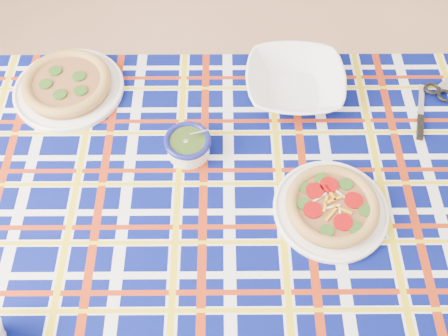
{
  "coord_description": "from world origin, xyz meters",
  "views": [
    {
      "loc": [
        -0.38,
        -0.64,
        1.74
      ],
      "look_at": [
        -0.36,
        0.02,
        0.73
      ],
      "focal_mm": 40.0,
      "sensor_mm": 36.0,
      "label": 1
    }
  ],
  "objects_px": {
    "pesto_bowl": "(188,144)",
    "main_focaccia_plate": "(332,205)",
    "dining_table": "(253,212)",
    "serving_bowl": "(295,83)"
  },
  "relations": [
    {
      "from": "pesto_bowl",
      "to": "main_focaccia_plate",
      "type": "bearing_deg",
      "value": -27.47
    },
    {
      "from": "dining_table",
      "to": "pesto_bowl",
      "type": "relative_size",
      "value": 13.0
    },
    {
      "from": "main_focaccia_plate",
      "to": "serving_bowl",
      "type": "height_order",
      "value": "serving_bowl"
    },
    {
      "from": "main_focaccia_plate",
      "to": "dining_table",
      "type": "bearing_deg",
      "value": 167.19
    },
    {
      "from": "pesto_bowl",
      "to": "serving_bowl",
      "type": "relative_size",
      "value": 0.44
    },
    {
      "from": "dining_table",
      "to": "pesto_bowl",
      "type": "xyz_separation_m",
      "value": [
        -0.16,
        0.13,
        0.11
      ]
    },
    {
      "from": "dining_table",
      "to": "main_focaccia_plate",
      "type": "bearing_deg",
      "value": -12.05
    },
    {
      "from": "dining_table",
      "to": "serving_bowl",
      "type": "bearing_deg",
      "value": 70.49
    },
    {
      "from": "main_focaccia_plate",
      "to": "serving_bowl",
      "type": "xyz_separation_m",
      "value": [
        -0.05,
        0.37,
        0.01
      ]
    },
    {
      "from": "serving_bowl",
      "to": "main_focaccia_plate",
      "type": "bearing_deg",
      "value": -82.11
    }
  ]
}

